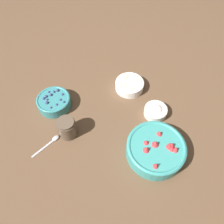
% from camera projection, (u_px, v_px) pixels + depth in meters
% --- Properties ---
extents(ground_plane, '(4.00, 4.00, 0.00)m').
position_uv_depth(ground_plane, '(106.00, 117.00, 1.01)').
color(ground_plane, brown).
extents(bowl_strawberries, '(0.24, 0.24, 0.09)m').
position_uv_depth(bowl_strawberries, '(156.00, 149.00, 0.87)').
color(bowl_strawberries, teal).
rests_on(bowl_strawberries, ground_plane).
extents(bowl_blueberries, '(0.16, 0.16, 0.06)m').
position_uv_depth(bowl_blueberries, '(54.00, 101.00, 1.02)').
color(bowl_blueberries, teal).
rests_on(bowl_blueberries, ground_plane).
extents(bowl_bananas, '(0.14, 0.14, 0.05)m').
position_uv_depth(bowl_bananas, '(130.00, 85.00, 1.09)').
color(bowl_bananas, white).
rests_on(bowl_bananas, ground_plane).
extents(bowl_cream, '(0.10, 0.10, 0.05)m').
position_uv_depth(bowl_cream, '(156.00, 111.00, 1.00)').
color(bowl_cream, silver).
rests_on(bowl_cream, ground_plane).
extents(jar_chocolate, '(0.08, 0.08, 0.09)m').
position_uv_depth(jar_chocolate, '(67.00, 128.00, 0.92)').
color(jar_chocolate, brown).
rests_on(jar_chocolate, ground_plane).
extents(spoon, '(0.10, 0.12, 0.01)m').
position_uv_depth(spoon, '(51.00, 142.00, 0.93)').
color(spoon, '#B2B2B7').
rests_on(spoon, ground_plane).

